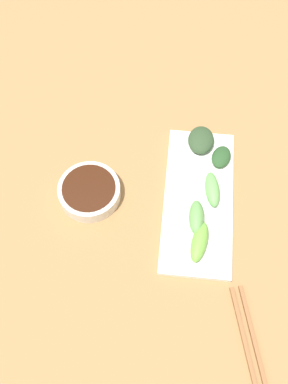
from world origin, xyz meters
name	(u,v)px	position (x,y,z in m)	size (l,w,h in m)	color
tabletop	(167,191)	(0.00, 0.00, 0.01)	(2.10, 2.10, 0.02)	#9D7547
sauce_bowl	(89,191)	(-0.17, -0.03, 0.04)	(0.13, 0.13, 0.04)	silver
serving_plate	(198,200)	(0.07, -0.02, 0.03)	(0.15, 0.34, 0.01)	white
broccoli_stalk_0	(196,217)	(0.06, -0.07, 0.05)	(0.03, 0.08, 0.03)	#65A353
broccoli_leafy_1	(221,157)	(0.11, 0.08, 0.04)	(0.04, 0.06, 0.02)	#294E27
broccoli_stalk_2	(199,242)	(0.07, -0.13, 0.05)	(0.03, 0.09, 0.03)	#6FB341
broccoli_stalk_3	(212,189)	(0.09, -0.01, 0.05)	(0.03, 0.08, 0.03)	#6BB45B
broccoli_leafy_4	(201,140)	(0.07, 0.12, 0.05)	(0.06, 0.07, 0.03)	#30492B
chopsticks	(251,348)	(0.18, -0.32, 0.02)	(0.08, 0.23, 0.01)	#926038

